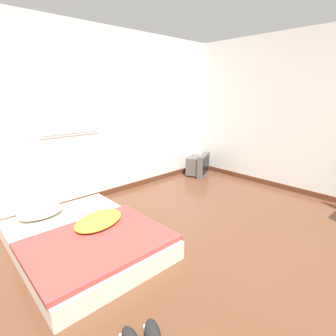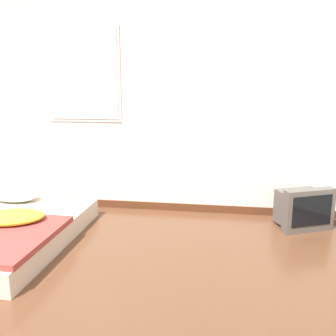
{
  "view_description": "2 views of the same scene",
  "coord_description": "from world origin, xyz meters",
  "views": [
    {
      "loc": [
        -1.53,
        -0.77,
        1.66
      ],
      "look_at": [
        1.06,
        1.97,
        0.56
      ],
      "focal_mm": 28.0,
      "sensor_mm": 36.0,
      "label": 1
    },
    {
      "loc": [
        1.66,
        -1.36,
        1.5
      ],
      "look_at": [
        1.11,
        2.21,
        0.68
      ],
      "focal_mm": 40.0,
      "sensor_mm": 36.0,
      "label": 2
    }
  ],
  "objects": [
    {
      "name": "crt_tv",
      "position": [
        2.5,
        2.57,
        0.21
      ],
      "size": [
        0.61,
        0.53,
        0.45
      ],
      "color": "#56514C",
      "rests_on": "ground_plane"
    },
    {
      "name": "wall_back",
      "position": [
        0.0,
        2.93,
        1.29
      ],
      "size": [
        8.32,
        0.08,
        2.6
      ],
      "color": "silver",
      "rests_on": "ground_plane"
    }
  ]
}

